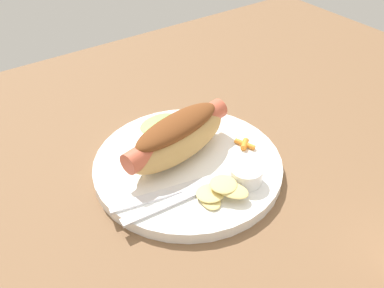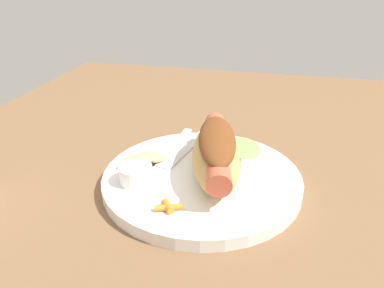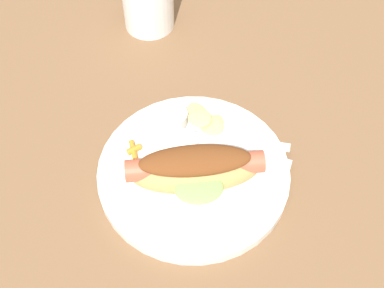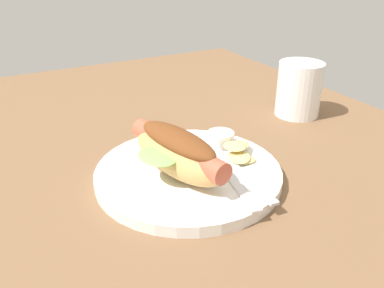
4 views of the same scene
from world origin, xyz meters
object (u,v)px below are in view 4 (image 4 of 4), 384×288
(drinking_cup, at_px, (299,89))
(sauce_ramekin, at_px, (220,138))
(hot_dog, at_px, (177,151))
(carrot_garnish, at_px, (174,139))
(knife, at_px, (236,182))
(chips_pile, at_px, (239,152))
(fork, at_px, (243,175))
(plate, at_px, (188,173))

(drinking_cup, bearing_deg, sauce_ramekin, 107.31)
(hot_dog, distance_m, carrot_garnish, 0.10)
(knife, relative_size, chips_pile, 1.97)
(carrot_garnish, xyz_separation_m, drinking_cup, (0.02, -0.27, 0.03))
(drinking_cup, bearing_deg, chips_pile, 118.44)
(chips_pile, height_order, drinking_cup, drinking_cup)
(knife, bearing_deg, hot_dog, 54.48)
(sauce_ramekin, distance_m, fork, 0.10)
(plate, xyz_separation_m, carrot_garnish, (0.08, -0.02, 0.01))
(fork, relative_size, carrot_garnish, 5.05)
(plate, relative_size, drinking_cup, 2.55)
(fork, relative_size, drinking_cup, 1.56)
(chips_pile, bearing_deg, hot_dog, 87.74)
(sauce_ramekin, height_order, drinking_cup, drinking_cup)
(plate, distance_m, fork, 0.08)
(sauce_ramekin, xyz_separation_m, fork, (-0.09, 0.02, -0.01))
(chips_pile, distance_m, carrot_garnish, 0.11)
(hot_dog, relative_size, chips_pile, 2.61)
(hot_dog, bearing_deg, knife, -149.35)
(plate, distance_m, hot_dog, 0.05)
(fork, distance_m, knife, 0.02)
(knife, distance_m, carrot_garnish, 0.15)
(drinking_cup, bearing_deg, carrot_garnish, 94.98)
(plate, distance_m, sauce_ramekin, 0.09)
(hot_dog, xyz_separation_m, fork, (-0.05, -0.07, -0.03))
(carrot_garnish, bearing_deg, chips_pile, -147.68)
(chips_pile, bearing_deg, plate, 84.41)
(knife, bearing_deg, plate, 41.60)
(carrot_garnish, relative_size, drinking_cup, 0.31)
(hot_dog, height_order, knife, hot_dog)
(plate, relative_size, chips_pile, 3.79)
(plate, bearing_deg, sauce_ramekin, -61.87)
(plate, height_order, carrot_garnish, carrot_garnish)
(plate, relative_size, fork, 1.63)
(plate, bearing_deg, chips_pile, -95.59)
(sauce_ramekin, xyz_separation_m, drinking_cup, (0.07, -0.22, 0.02))
(hot_dog, relative_size, knife, 1.32)
(sauce_ramekin, xyz_separation_m, chips_pile, (-0.05, -0.00, -0.00))
(plate, bearing_deg, knife, -150.52)
(hot_dog, xyz_separation_m, sauce_ramekin, (0.04, -0.09, -0.02))
(fork, bearing_deg, chips_pile, -24.39)
(sauce_ramekin, distance_m, knife, 0.11)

